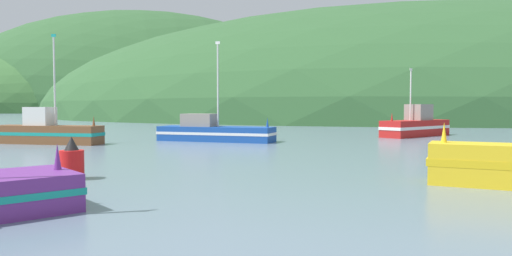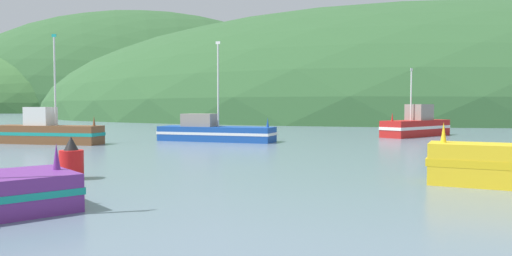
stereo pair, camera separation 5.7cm
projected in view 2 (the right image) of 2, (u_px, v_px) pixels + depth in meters
hill_mid_left at (402, 115)px, 135.84m from camera, size 202.44×161.95×56.25m
hill_far_left at (141, 111)px, 253.02m from camera, size 205.69×164.55×104.07m
hill_mid_right at (20, 112)px, 228.70m from camera, size 154.77×123.82×60.78m
fishing_boat_brown at (48, 132)px, 32.72m from camera, size 8.05×2.73×7.65m
fishing_boat_blue at (214, 132)px, 35.22m from camera, size 9.27×4.31×7.50m
fishing_boat_red at (417, 126)px, 41.09m from camera, size 7.22×7.45×5.93m
channel_buoy at (71, 162)px, 16.82m from camera, size 0.85×0.85×1.55m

